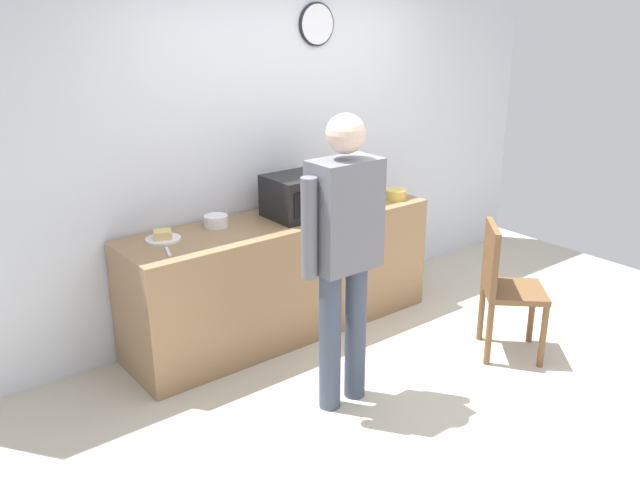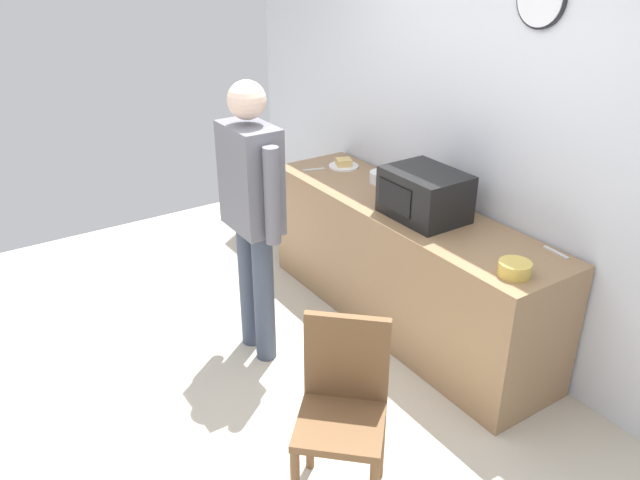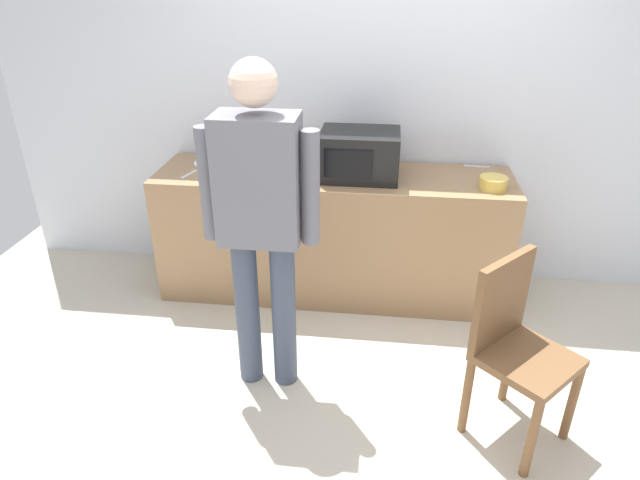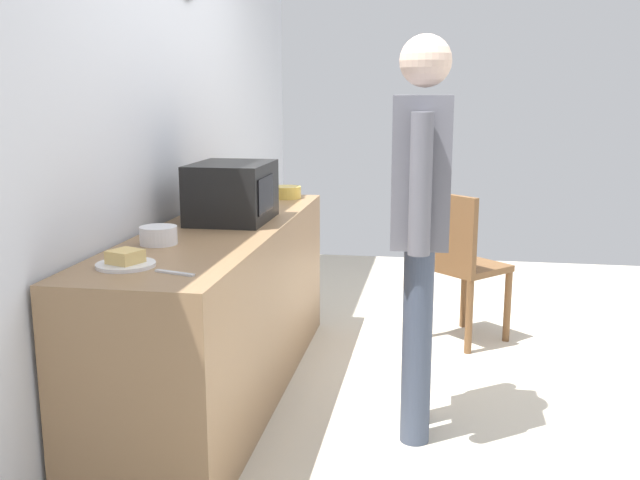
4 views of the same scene
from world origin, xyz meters
The scene contains 11 objects.
ground_plane centered at (0.00, 0.00, 0.00)m, with size 6.00×6.00×0.00m, color beige.
back_wall centered at (0.00, 1.60, 1.30)m, with size 5.40×0.13×2.60m.
kitchen_counter centered at (-0.28, 1.22, 0.44)m, with size 2.36×0.62×0.88m, color #93704C.
microwave centered at (-0.11, 1.20, 1.03)m, with size 0.50×0.39×0.30m.
sandwich_plate centered at (-1.15, 1.32, 0.90)m, with size 0.23×0.23×0.07m.
salad_bowl centered at (0.72, 1.09, 0.92)m, with size 0.17×0.17×0.08m, color gold.
cereal_bowl centered at (-0.73, 1.35, 0.92)m, with size 0.16×0.16×0.08m, color white.
fork_utensil centered at (-1.22, 1.10, 0.88)m, with size 0.17×0.02×0.01m, color silver.
spoon_utensil centered at (0.68, 1.48, 0.88)m, with size 0.17×0.02×0.01m, color silver.
person_standing centered at (-0.54, 0.22, 1.04)m, with size 0.59×0.24×1.77m.
wooden_chair centered at (0.71, 0.01, 0.52)m, with size 0.57×0.57×0.94m.
Camera 4 is at (-3.64, 0.15, 1.53)m, focal length 40.11 mm.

